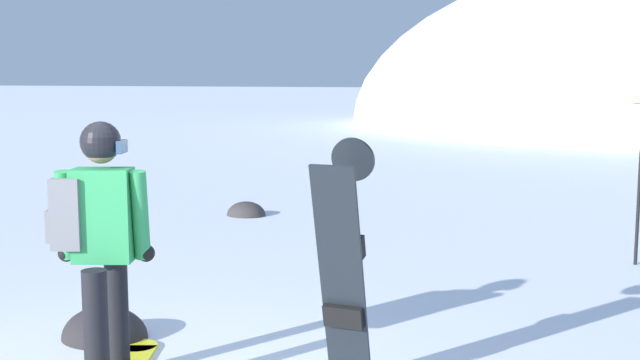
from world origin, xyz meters
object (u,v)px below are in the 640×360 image
object	(u,v)px
snowboarder_main	(100,249)
rock_mid	(105,338)
spare_snowboard	(344,268)
rock_dark	(246,215)

from	to	relation	value
snowboarder_main	rock_mid	size ratio (longest dim) A/B	2.54
snowboarder_main	rock_mid	bearing A→B (deg)	127.42
spare_snowboard	rock_dark	bearing A→B (deg)	122.80
spare_snowboard	rock_mid	xyz separation A→B (m)	(-2.08, 0.34, -0.82)
spare_snowboard	rock_dark	world-z (taller)	spare_snowboard
snowboarder_main	rock_mid	distance (m)	1.40
spare_snowboard	rock_mid	world-z (taller)	spare_snowboard
spare_snowboard	rock_dark	distance (m)	6.63
snowboarder_main	spare_snowboard	xyz separation A→B (m)	(1.44, 0.49, -0.10)
spare_snowboard	rock_mid	size ratio (longest dim) A/B	2.38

